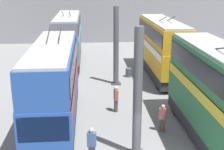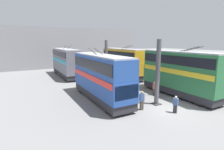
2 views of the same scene
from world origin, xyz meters
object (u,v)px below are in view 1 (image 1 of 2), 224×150
bus_left_near (217,90)px  person_aisle_midway (116,98)px  bus_right_near (54,80)px  bus_right_mid (68,36)px  oil_drum (128,73)px  bus_left_far (162,45)px  person_by_left_row (163,117)px  person_by_right_row (92,144)px

bus_left_near → person_aisle_midway: 6.91m
bus_right_near → bus_right_mid: 15.13m
person_aisle_midway → oil_drum: bearing=69.2°
bus_left_far → person_aisle_midway: size_ratio=5.97×
bus_left_far → person_by_left_row: 11.57m
bus_right_mid → person_aisle_midway: (-13.60, -3.84, -1.90)m
bus_right_near → person_aisle_midway: bearing=-68.3°
oil_drum → person_by_left_row: bearing=-177.0°
person_aisle_midway → oil_drum: (7.78, -1.86, -0.56)m
person_by_right_row → bus_left_near: bearing=-64.6°
bus_left_near → bus_left_far: (12.48, -0.00, -0.06)m
bus_left_near → person_by_right_row: bus_left_near is taller
bus_left_near → bus_right_near: (2.90, 8.76, -0.16)m
bus_right_near → person_by_left_row: 6.74m
person_by_right_row → person_aisle_midway: (5.97, -1.71, -0.01)m
person_by_right_row → person_by_left_row: person_by_right_row is taller
person_by_left_row → person_by_right_row: bearing=-34.5°
person_aisle_midway → person_by_left_row: size_ratio=1.08×
person_aisle_midway → person_by_left_row: person_aisle_midway is taller
bus_left_far → bus_right_mid: (5.55, 8.76, -0.03)m
person_by_left_row → bus_left_far: bearing=-171.9°
bus_left_near → oil_drum: bus_left_near is taller
bus_right_near → oil_drum: bearing=-31.5°
person_by_right_row → oil_drum: bearing=-2.2°
person_by_right_row → person_by_left_row: (2.90, -4.15, -0.09)m
bus_left_near → person_by_right_row: (-1.53, 6.63, -1.98)m
bus_left_far → bus_right_mid: bearing=57.6°
bus_left_far → person_by_right_row: size_ratio=5.90×
bus_right_mid → bus_right_near: bearing=180.0°
bus_left_far → person_by_left_row: bus_left_far is taller
bus_right_mid → person_by_right_row: (-19.57, -2.13, -1.89)m
bus_left_near → bus_right_mid: (18.03, 8.76, -0.10)m
bus_right_near → oil_drum: 11.18m
bus_left_near → person_aisle_midway: bus_left_near is taller
oil_drum → bus_left_far: bearing=-84.9°
bus_right_mid → oil_drum: 8.51m
person_aisle_midway → bus_left_near: bearing=-49.4°
bus_left_far → person_by_right_row: (-14.01, 6.63, -1.92)m
bus_left_near → oil_drum: 12.84m
bus_left_near → person_by_right_row: bearing=103.0°
bus_right_mid → person_by_right_row: 19.77m
person_by_right_row → person_aisle_midway: 6.21m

